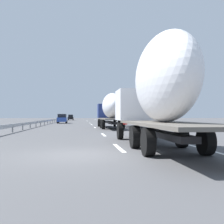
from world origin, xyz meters
TOP-DOWN VIEW (x-y plane):
  - ground_plane at (40.00, 0.00)m, footprint 260.00×260.00m
  - lane_stripe_0 at (2.00, -1.80)m, footprint 3.20×0.20m
  - lane_stripe_1 at (10.43, -1.80)m, footprint 3.20×0.20m
  - lane_stripe_2 at (23.55, -1.80)m, footprint 3.20×0.20m
  - lane_stripe_3 at (33.87, -1.80)m, footprint 3.20×0.20m
  - lane_stripe_4 at (36.17, -1.80)m, footprint 3.20×0.20m
  - lane_stripe_5 at (44.20, -1.80)m, footprint 3.20×0.20m
  - lane_stripe_6 at (64.71, -1.80)m, footprint 3.20×0.20m
  - lane_stripe_7 at (71.05, -1.80)m, footprint 3.20×0.20m
  - edge_line_right at (45.00, -5.50)m, footprint 110.00×0.20m
  - truck_lead at (21.73, -3.60)m, footprint 13.48×2.55m
  - truck_trailing at (1.91, -3.60)m, footprint 12.89×2.55m
  - car_black_suv at (80.65, 3.47)m, footprint 4.04×1.77m
  - car_blue_sedan at (43.40, 3.68)m, footprint 4.66×1.84m
  - road_sign at (42.14, -6.70)m, footprint 0.10×0.90m
  - tree_0 at (56.79, -12.72)m, footprint 3.43×3.43m
  - tree_1 at (69.83, -10.77)m, footprint 3.46×3.46m
  - tree_2 at (52.51, -11.89)m, footprint 2.49×2.49m
  - tree_3 at (70.02, -13.26)m, footprint 3.18×3.18m
  - guardrail_median at (43.00, 6.00)m, footprint 94.00×0.10m

SIDE VIEW (x-z plane):
  - ground_plane at x=40.00m, z-range 0.00..0.00m
  - lane_stripe_0 at x=2.00m, z-range 0.00..0.01m
  - lane_stripe_1 at x=10.43m, z-range 0.00..0.01m
  - lane_stripe_2 at x=23.55m, z-range 0.00..0.01m
  - lane_stripe_3 at x=33.87m, z-range 0.00..0.01m
  - lane_stripe_4 at x=36.17m, z-range 0.00..0.01m
  - lane_stripe_5 at x=44.20m, z-range 0.00..0.01m
  - lane_stripe_6 at x=64.71m, z-range 0.00..0.01m
  - lane_stripe_7 at x=71.05m, z-range 0.00..0.01m
  - edge_line_right at x=45.00m, z-range 0.00..0.01m
  - guardrail_median at x=43.00m, z-range 0.20..0.96m
  - car_blue_sedan at x=43.40m, z-range 0.01..1.85m
  - car_black_suv at x=80.65m, z-range 0.00..1.90m
  - road_sign at x=42.14m, z-range 0.64..4.00m
  - truck_lead at x=21.73m, z-range 0.29..4.37m
  - truck_trailing at x=1.91m, z-range 0.22..5.18m
  - tree_3 at x=70.02m, z-range 0.69..7.07m
  - tree_1 at x=69.83m, z-range 0.97..7.60m
  - tree_0 at x=56.79m, z-range 0.79..8.00m
  - tree_2 at x=52.51m, z-range 0.86..7.97m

